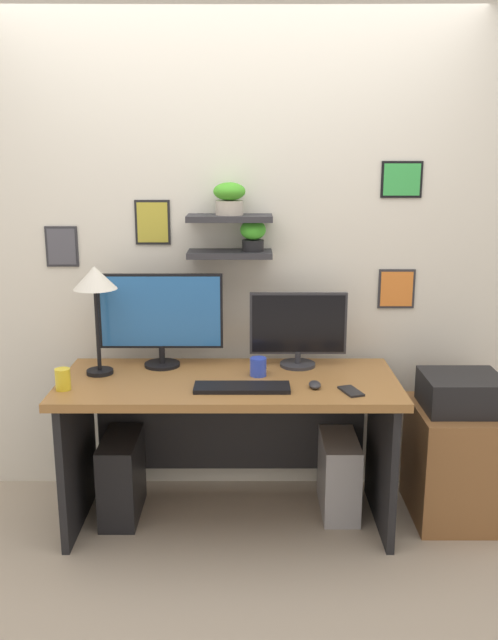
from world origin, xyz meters
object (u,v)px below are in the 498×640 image
computer_mouse (314,385)px  drawer_cabinet (456,462)px  desk_lamp (95,285)px  computer_tower_left (121,477)px  desk (229,416)px  monitor_left (160,316)px  cell_phone (350,391)px  pen_cup (62,379)px  coffee_mug (258,367)px  computer_tower_right (338,474)px  keyboard (241,387)px  printer (461,392)px  monitor_right (298,328)px

computer_mouse → drawer_cabinet: (0.74, 0.18, -0.48)m
desk_lamp → computer_tower_left: size_ratio=1.28×
desk → computer_mouse: bearing=-23.8°
monitor_left → drawer_cabinet: 1.66m
desk → desk_lamp: size_ratio=3.04×
drawer_cabinet → computer_tower_left: bearing=-180.0°
desk → cell_phone: cell_phone is taller
pen_cup → coffee_mug: bearing=12.7°
computer_tower_right → cell_phone: bearing=-89.9°
keyboard → desk_lamp: (-0.70, 0.23, 0.43)m
monitor_left → coffee_mug: 0.56m
computer_mouse → coffee_mug: coffee_mug is taller
keyboard → pen_cup: bearing=-180.0°
computer_mouse → computer_tower_right: bearing=55.8°
monitor_left → pen_cup: (-0.41, -0.36, -0.21)m
monitor_left → coffee_mug: size_ratio=6.90×
desk → computer_tower_left: 0.64m
computer_tower_right → printer: bearing=-4.7°
computer_mouse → desk_lamp: 1.14m
monitor_left → printer: (1.49, -0.16, -0.35)m
monitor_left → cell_phone: 1.02m
cell_phone → computer_tower_right: size_ratio=0.35×
cell_phone → pen_cup: pen_cup is taller
keyboard → printer: size_ratio=1.16×
monitor_left → monitor_right: monitor_left is taller
keyboard → cell_phone: 0.50m
desk → computer_tower_right: desk is taller
desk_lamp → pen_cup: 0.47m
desk_lamp → monitor_right: bearing=7.6°
desk_lamp → printer: size_ratio=1.40×
computer_mouse → computer_tower_left: size_ratio=0.22×
keyboard → coffee_mug: 0.22m
desk → computer_tower_left: desk is taller
cell_phone → printer: 0.64m
monitor_left → desk: bearing=-25.3°
computer_mouse → printer: (0.74, 0.18, -0.10)m
monitor_right → desk_lamp: (-0.98, -0.13, 0.24)m
keyboard → drawer_cabinet: bearing=11.0°
desk → computer_mouse: 0.49m
desk_lamp → pen_cup: size_ratio=5.34×
printer → computer_tower_left: (-1.69, -0.00, -0.45)m
pen_cup → keyboard: bearing=0.0°
drawer_cabinet → computer_tower_left: size_ratio=1.38×
monitor_right → desk_lamp: 1.02m
computer_mouse → drawer_cabinet: 0.90m
computer_tower_right → coffee_mug: bearing=-172.4°
monitor_left → pen_cup: monitor_left is taller
computer_mouse → desk_lamp: bearing=168.7°
desk → pen_cup: size_ratio=16.20×
cell_phone → printer: bearing=4.2°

